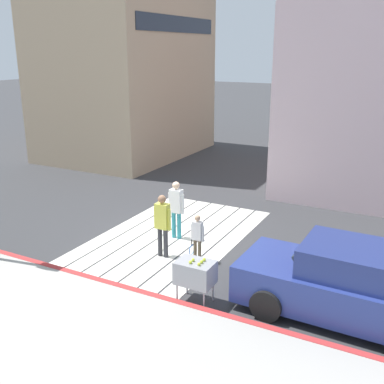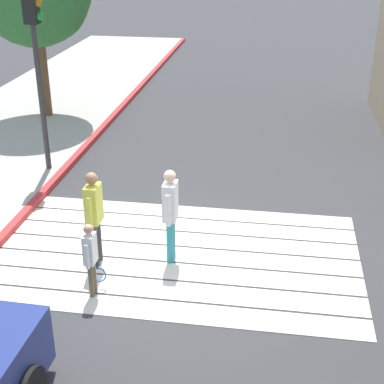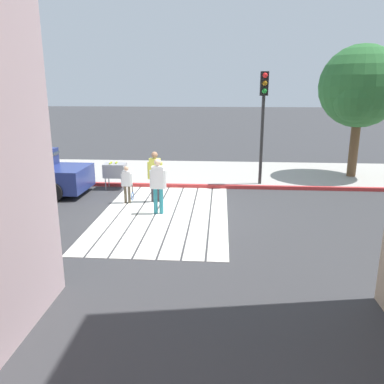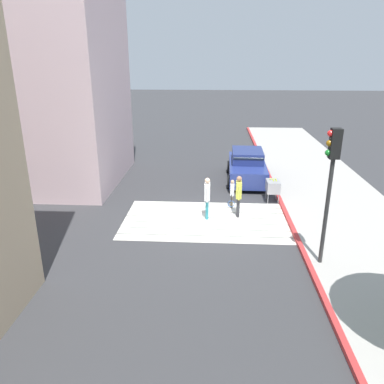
% 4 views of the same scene
% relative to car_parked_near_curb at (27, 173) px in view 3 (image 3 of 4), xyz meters
% --- Properties ---
extents(ground_plane, '(120.00, 120.00, 0.00)m').
position_rel_car_parked_near_curb_xyz_m(ground_plane, '(2.00, 5.21, -0.73)').
color(ground_plane, '#38383A').
extents(crosswalk_stripes, '(6.40, 3.80, 0.01)m').
position_rel_car_parked_near_curb_xyz_m(crosswalk_stripes, '(2.00, 5.21, -0.73)').
color(crosswalk_stripes, silver).
rests_on(crosswalk_stripes, ground).
extents(sidewalk_west, '(4.80, 40.00, 0.12)m').
position_rel_car_parked_near_curb_xyz_m(sidewalk_west, '(-3.60, 5.21, -0.67)').
color(sidewalk_west, '#ADA8A0').
rests_on(sidewalk_west, ground).
extents(curb_painted, '(0.16, 40.00, 0.13)m').
position_rel_car_parked_near_curb_xyz_m(curb_painted, '(-1.25, 5.21, -0.67)').
color(curb_painted, '#BC3333').
rests_on(curb_painted, ground).
extents(car_parked_near_curb, '(2.07, 4.35, 1.57)m').
position_rel_car_parked_near_curb_xyz_m(car_parked_near_curb, '(0.00, 0.00, 0.00)').
color(car_parked_near_curb, navy).
rests_on(car_parked_near_curb, ground).
extents(traffic_light_corner, '(0.39, 0.28, 4.24)m').
position_rel_car_parked_near_curb_xyz_m(traffic_light_corner, '(-1.58, 8.39, 2.30)').
color(traffic_light_corner, '#2D2D2D').
rests_on(traffic_light_corner, ground).
extents(street_tree, '(3.20, 3.20, 5.32)m').
position_rel_car_parked_near_curb_xyz_m(street_tree, '(-3.11, 12.24, 2.90)').
color(street_tree, brown).
rests_on(street_tree, ground).
extents(tennis_ball_cart, '(0.56, 0.80, 1.02)m').
position_rel_car_parked_near_curb_xyz_m(tennis_ball_cart, '(-0.90, 2.95, -0.04)').
color(tennis_ball_cart, '#99999E').
rests_on(tennis_ball_cart, ground).
extents(pedestrian_adult_lead, '(0.22, 0.50, 1.69)m').
position_rel_car_parked_near_curb_xyz_m(pedestrian_adult_lead, '(1.95, 5.03, 0.25)').
color(pedestrian_adult_lead, teal).
rests_on(pedestrian_adult_lead, ground).
extents(pedestrian_adult_trailing, '(0.22, 0.50, 1.69)m').
position_rel_car_parked_near_curb_xyz_m(pedestrian_adult_trailing, '(0.71, 4.74, 0.25)').
color(pedestrian_adult_trailing, '#333338').
rests_on(pedestrian_adult_trailing, ground).
extents(pedestrian_child_with_racket, '(0.28, 0.38, 1.25)m').
position_rel_car_parked_near_curb_xyz_m(pedestrian_child_with_racket, '(0.92, 3.84, -0.04)').
color(pedestrian_child_with_racket, brown).
rests_on(pedestrian_child_with_racket, ground).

